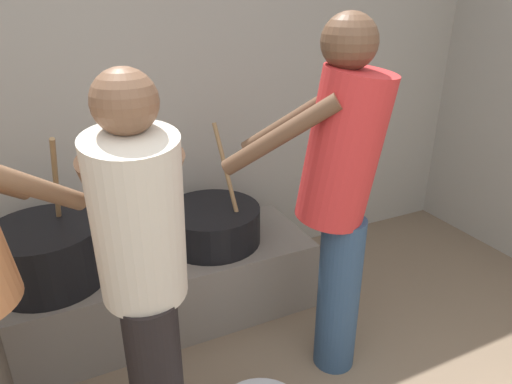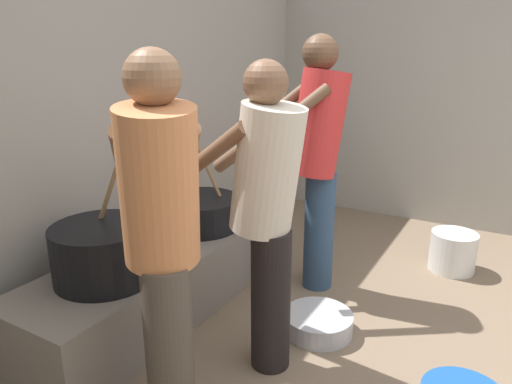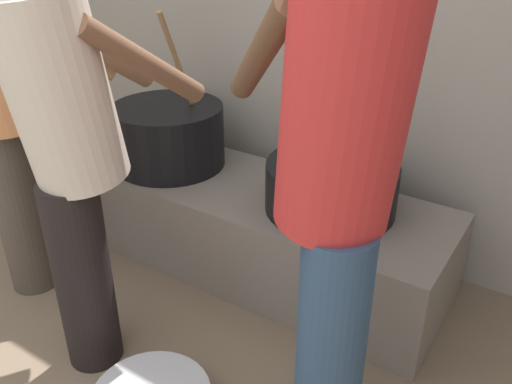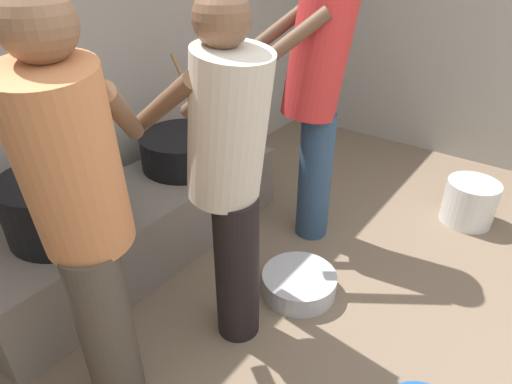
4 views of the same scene
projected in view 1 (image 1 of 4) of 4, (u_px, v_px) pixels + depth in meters
block_enclosure_rear at (99, 107)px, 2.60m from camera, size 5.43×0.20×2.26m
hearth_ledge at (143, 291)px, 2.55m from camera, size 1.89×0.60×0.42m
cooking_pot_main at (212, 224)px, 2.61m from camera, size 0.54×0.54×0.66m
cooking_pot_secondary at (48, 254)px, 2.23m from camera, size 0.53×0.53×0.75m
cook_in_red_shirt at (340, 187)px, 1.99m from camera, size 0.72×0.69×1.66m
cook_in_cream_shirt at (143, 264)px, 1.58m from camera, size 0.41×0.68×1.53m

